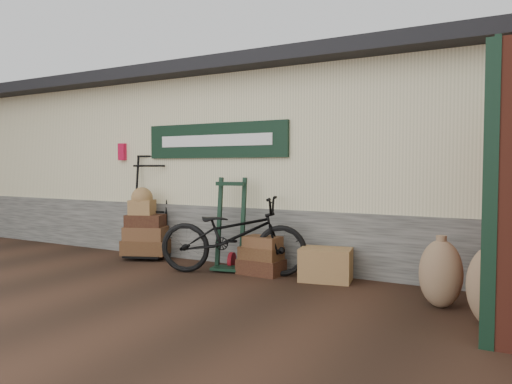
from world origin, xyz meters
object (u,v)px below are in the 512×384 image
porter_trolley (150,205)px  suitcase_stack (261,255)px  green_barrow (230,224)px  bicycle (233,231)px  wicker_hamper (326,265)px

porter_trolley → suitcase_stack: porter_trolley is taller
green_barrow → suitcase_stack: (0.56, -0.05, -0.41)m
porter_trolley → bicycle: bearing=-34.5°
suitcase_stack → bicycle: 0.53m
wicker_hamper → green_barrow: bearing=-179.3°
bicycle → porter_trolley: bearing=58.2°
wicker_hamper → porter_trolley: bearing=176.8°
porter_trolley → suitcase_stack: bearing=-28.1°
green_barrow → wicker_hamper: green_barrow is taller
wicker_hamper → bicycle: size_ratio=0.32×
wicker_hamper → suitcase_stack: bearing=-175.6°
wicker_hamper → bicycle: bearing=-168.8°
suitcase_stack → wicker_hamper: bearing=4.4°
green_barrow → bicycle: green_barrow is taller
suitcase_stack → bicycle: (-0.36, -0.19, 0.34)m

